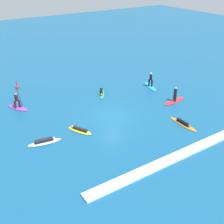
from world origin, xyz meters
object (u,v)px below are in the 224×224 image
object	(u,v)px
surfer_on_blue_board	(150,84)
marker_buoy	(17,87)
surfer_on_purple_board	(17,105)
surfer_on_green_board	(101,93)
surfer_on_orange_board	(183,123)
surfer_on_red_board	(175,98)
surfer_on_yellow_board	(80,130)
surfer_on_white_board	(44,141)

from	to	relation	value
surfer_on_blue_board	marker_buoy	xyz separation A→B (m)	(-13.94, 8.56, -0.24)
surfer_on_purple_board	surfer_on_green_board	bearing A→B (deg)	52.14
surfer_on_orange_board	surfer_on_blue_board	size ratio (longest dim) A/B	1.02
surfer_on_red_board	surfer_on_purple_board	size ratio (longest dim) A/B	1.23
surfer_on_orange_board	surfer_on_purple_board	size ratio (longest dim) A/B	1.23
surfer_on_orange_board	surfer_on_yellow_board	world-z (taller)	surfer_on_orange_board
surfer_on_orange_board	surfer_on_yellow_board	distance (m)	9.80
surfer_on_orange_board	surfer_on_green_board	size ratio (longest dim) A/B	1.17
surfer_on_orange_board	surfer_on_white_board	size ratio (longest dim) A/B	1.14
surfer_on_green_board	surfer_on_blue_board	distance (m)	6.35
surfer_on_yellow_board	surfer_on_blue_board	distance (m)	12.96
surfer_on_blue_board	surfer_on_purple_board	xyz separation A→B (m)	(-15.49, 3.11, 0.04)
surfer_on_blue_board	marker_buoy	distance (m)	16.36
surfer_on_green_board	surfer_on_white_board	xyz separation A→B (m)	(-9.40, -6.08, 0.00)
surfer_on_red_board	surfer_on_blue_board	bearing A→B (deg)	-102.83
surfer_on_red_board	surfer_on_purple_board	xyz separation A→B (m)	(-15.04, 7.81, 0.06)
surfer_on_red_board	surfer_on_green_board	size ratio (longest dim) A/B	1.17
surfer_on_white_board	marker_buoy	distance (m)	13.25
surfer_on_orange_board	surfer_on_red_board	xyz separation A→B (m)	(2.90, 4.16, 0.24)
surfer_on_red_board	surfer_on_blue_board	xyz separation A→B (m)	(0.45, 4.70, 0.02)
surfer_on_purple_board	surfer_on_red_board	bearing A→B (deg)	34.54
surfer_on_purple_board	surfer_on_white_board	bearing A→B (deg)	-28.55
surfer_on_red_board	surfer_on_blue_board	distance (m)	4.72
surfer_on_red_board	surfer_on_green_board	bearing A→B (deg)	-54.59
surfer_on_red_board	marker_buoy	bearing A→B (deg)	-51.81
surfer_on_green_board	marker_buoy	xyz separation A→B (m)	(-7.77, 7.07, 0.01)
surfer_on_red_board	marker_buoy	size ratio (longest dim) A/B	2.84
surfer_on_yellow_board	surfer_on_green_board	xyz separation A→B (m)	(5.98, 6.02, 0.02)
surfer_on_orange_board	surfer_on_red_board	distance (m)	5.07
surfer_on_red_board	surfer_on_blue_board	world-z (taller)	surfer_on_blue_board
surfer_on_yellow_board	surfer_on_blue_board	bearing A→B (deg)	-96.10
surfer_on_red_board	surfer_on_yellow_board	size ratio (longest dim) A/B	1.28
surfer_on_white_board	surfer_on_blue_board	distance (m)	16.23
surfer_on_red_board	surfer_on_yellow_board	world-z (taller)	surfer_on_red_board
surfer_on_white_board	surfer_on_blue_board	xyz separation A→B (m)	(15.56, 4.59, 0.24)
marker_buoy	surfer_on_blue_board	bearing A→B (deg)	-31.56
surfer_on_yellow_board	surfer_on_white_board	distance (m)	3.42
surfer_on_yellow_board	surfer_on_blue_board	xyz separation A→B (m)	(12.14, 4.53, 0.26)
surfer_on_blue_board	surfer_on_purple_board	size ratio (longest dim) A/B	1.20
surfer_on_blue_board	marker_buoy	size ratio (longest dim) A/B	2.78
surfer_on_orange_board	surfer_on_purple_board	distance (m)	17.05
surfer_on_white_board	surfer_on_red_board	bearing A→B (deg)	8.75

